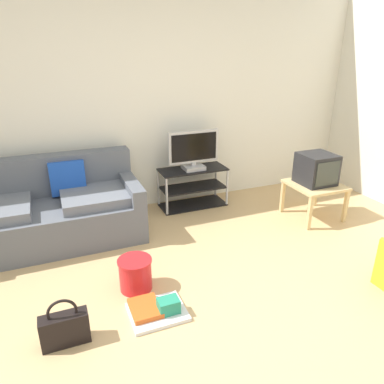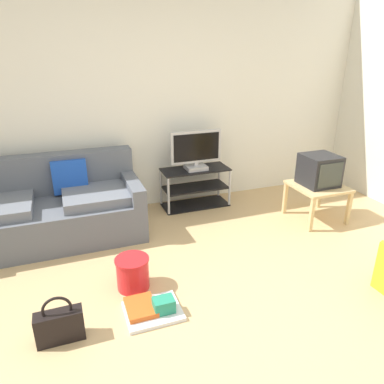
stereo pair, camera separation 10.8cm
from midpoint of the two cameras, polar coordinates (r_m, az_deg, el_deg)
name	(u,v)px [view 2 (the right image)]	position (r m, az deg, el deg)	size (l,w,h in m)	color
ground_plane	(212,335)	(2.79, 4.38, -21.52)	(9.00, 9.80, 0.02)	tan
wall_back	(132,98)	(4.40, -8.75, 14.42)	(9.00, 0.10, 2.70)	silver
couch	(50,210)	(4.07, -20.67, -2.62)	(1.87, 0.87, 0.84)	#565B66
tv_stand	(195,187)	(4.60, 1.17, 0.74)	(0.84, 0.37, 0.49)	black
flat_tv	(196,151)	(4.42, 1.33, 6.50)	(0.64, 0.22, 0.48)	#B2B2B7
side_table	(318,190)	(4.46, 19.79, 0.32)	(0.57, 0.57, 0.42)	tan
crt_tv	(319,170)	(4.39, 20.05, 3.23)	(0.38, 0.38, 0.35)	#232326
handbag	(60,325)	(2.79, -18.98, -19.16)	(0.32, 0.11, 0.36)	black
cleaning_bucket	(133,272)	(3.14, -8.32, -12.35)	(0.29, 0.29, 0.28)	red
floor_tray	(152,309)	(2.93, -5.19, -17.79)	(0.42, 0.36, 0.14)	silver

